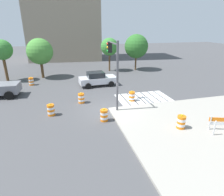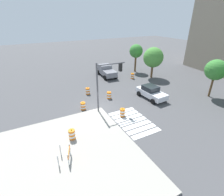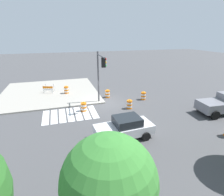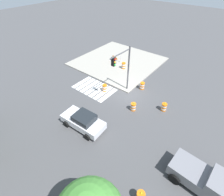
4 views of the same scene
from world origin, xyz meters
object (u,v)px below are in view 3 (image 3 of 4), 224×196
(sports_car, at_px, (125,128))
(traffic_barrel_on_sidewalk, at_px, (66,90))
(construction_barricade, at_px, (48,88))
(street_tree_streetside_far, at_px, (109,181))
(traffic_barrel_median_far, at_px, (143,96))
(traffic_light_pole, at_px, (100,70))
(traffic_barrel_median_near, at_px, (84,107))
(traffic_barrel_far_curb, at_px, (129,104))
(traffic_barrel_near_corner, at_px, (107,94))

(sports_car, xyz_separation_m, traffic_barrel_on_sidewalk, (3.52, -11.60, -0.21))
(sports_car, relative_size, construction_barricade, 3.09)
(street_tree_streetside_far, bearing_deg, sports_car, -114.36)
(traffic_barrel_median_far, height_order, traffic_light_pole, traffic_light_pole)
(traffic_barrel_on_sidewalk, distance_m, street_tree_streetside_far, 19.15)
(sports_car, xyz_separation_m, traffic_barrel_median_far, (-5.03, -6.98, -0.36))
(sports_car, bearing_deg, street_tree_streetside_far, 65.64)
(construction_barricade, xyz_separation_m, traffic_light_pole, (-5.51, 6.06, 3.19))
(traffic_light_pole, distance_m, street_tree_streetside_far, 14.16)
(traffic_light_pole, bearing_deg, sports_car, 91.87)
(traffic_barrel_median_far, distance_m, construction_barricade, 12.13)
(traffic_barrel_median_far, bearing_deg, traffic_barrel_on_sidewalk, -28.37)
(traffic_barrel_median_near, height_order, traffic_barrel_far_curb, same)
(street_tree_streetside_far, bearing_deg, traffic_barrel_far_curb, -115.09)
(traffic_light_pole, height_order, street_tree_streetside_far, traffic_light_pole)
(traffic_barrel_near_corner, distance_m, traffic_barrel_on_sidewalk, 5.40)
(construction_barricade, height_order, traffic_light_pole, traffic_light_pole)
(traffic_barrel_near_corner, distance_m, construction_barricade, 7.81)
(construction_barricade, bearing_deg, traffic_light_pole, 132.29)
(construction_barricade, distance_m, street_tree_streetside_far, 20.24)
(traffic_barrel_median_near, height_order, traffic_barrel_median_far, same)
(sports_car, bearing_deg, traffic_barrel_median_near, -68.95)
(traffic_barrel_median_near, relative_size, construction_barricade, 0.72)
(traffic_barrel_median_far, xyz_separation_m, traffic_light_pole, (5.25, 0.46, 3.46))
(traffic_barrel_on_sidewalk, xyz_separation_m, construction_barricade, (2.21, -0.98, 0.12))
(sports_car, bearing_deg, traffic_barrel_far_curb, -116.13)
(traffic_barrel_near_corner, relative_size, traffic_barrel_median_far, 1.00)
(traffic_barrel_median_far, xyz_separation_m, construction_barricade, (10.76, -5.60, 0.27))
(traffic_barrel_median_near, distance_m, traffic_barrel_far_curb, 4.69)
(traffic_barrel_median_near, height_order, street_tree_streetside_far, street_tree_streetside_far)
(traffic_barrel_median_far, distance_m, traffic_barrel_on_sidewalk, 9.72)
(traffic_barrel_median_near, height_order, traffic_barrel_on_sidewalk, traffic_barrel_on_sidewalk)
(traffic_barrel_median_near, distance_m, construction_barricade, 7.73)
(traffic_barrel_near_corner, height_order, traffic_barrel_on_sidewalk, traffic_barrel_on_sidewalk)
(traffic_barrel_far_curb, bearing_deg, traffic_light_pole, -30.23)
(traffic_barrel_on_sidewalk, distance_m, construction_barricade, 2.42)
(street_tree_streetside_far, bearing_deg, traffic_barrel_near_corner, -105.47)
(traffic_barrel_far_curb, bearing_deg, traffic_barrel_on_sidewalk, -48.04)
(traffic_barrel_median_far, height_order, street_tree_streetside_far, street_tree_streetside_far)
(sports_car, height_order, traffic_barrel_far_curb, sports_car)
(traffic_barrel_median_near, xyz_separation_m, street_tree_streetside_far, (1.11, 13.00, 3.21))
(traffic_barrel_near_corner, xyz_separation_m, construction_barricade, (6.92, -3.61, 0.27))
(sports_car, xyz_separation_m, traffic_light_pole, (0.21, -6.52, 3.10))
(sports_car, bearing_deg, traffic_barrel_median_far, -125.79)
(traffic_light_pole, bearing_deg, traffic_barrel_median_near, 22.43)
(sports_car, bearing_deg, traffic_barrel_near_corner, -97.61)
(traffic_barrel_median_near, relative_size, street_tree_streetside_far, 0.20)
(traffic_barrel_median_near, bearing_deg, traffic_barrel_median_far, -169.96)
(traffic_barrel_near_corner, height_order, traffic_barrel_median_far, same)
(sports_car, xyz_separation_m, construction_barricade, (5.72, -12.58, -0.09))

